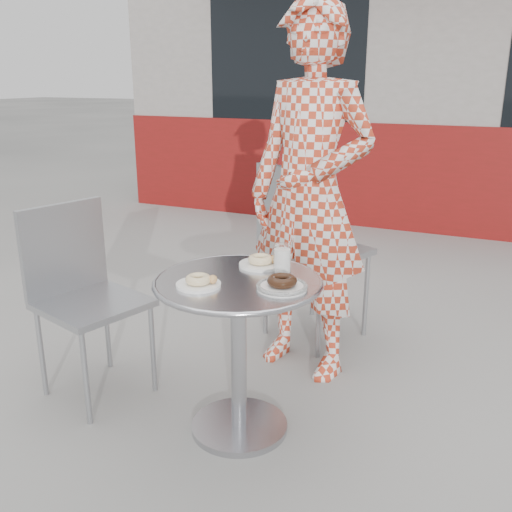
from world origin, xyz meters
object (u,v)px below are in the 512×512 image
at_px(chair_far, 314,285).
at_px(plate_checker, 282,285).
at_px(plate_near, 199,282).
at_px(plate_far, 261,262).
at_px(seated_person, 310,196).
at_px(chair_left, 95,339).
at_px(bistro_table, 238,318).
at_px(milk_cup, 282,259).

xyz_separation_m(chair_far, plate_checker, (0.21, -1.02, 0.38)).
distance_m(plate_near, plate_checker, 0.31).
height_order(chair_far, plate_far, chair_far).
distance_m(seated_person, plate_far, 0.50).
xyz_separation_m(seated_person, plate_far, (-0.05, -0.46, -0.19)).
bearing_deg(plate_far, chair_left, -165.57).
relative_size(chair_left, plate_near, 5.20).
xyz_separation_m(bistro_table, chair_far, (-0.02, 1.00, -0.20)).
bearing_deg(plate_near, bistro_table, 51.00).
distance_m(plate_far, plate_near, 0.33).
height_order(chair_far, seated_person, seated_person).
distance_m(chair_far, plate_far, 0.90).
bearing_deg(chair_left, plate_near, -84.43).
height_order(plate_near, plate_checker, plate_checker).
relative_size(plate_far, plate_checker, 0.92).
xyz_separation_m(bistro_table, chair_left, (-0.73, -0.00, -0.24)).
height_order(plate_checker, milk_cup, milk_cup).
bearing_deg(seated_person, chair_far, 115.98).
distance_m(seated_person, plate_checker, 0.71).
bearing_deg(plate_checker, chair_left, 178.84).
height_order(bistro_table, chair_far, chair_far).
distance_m(bistro_table, plate_far, 0.26).
distance_m(chair_far, chair_left, 1.23).
height_order(chair_far, milk_cup, chair_far).
bearing_deg(milk_cup, bistro_table, -127.12).
bearing_deg(plate_far, milk_cup, -16.41).
height_order(bistro_table, plate_near, plate_near).
bearing_deg(seated_person, plate_far, -82.79).
relative_size(seated_person, plate_checker, 9.15).
bearing_deg(chair_far, chair_left, 77.46).
bearing_deg(chair_far, milk_cup, 122.37).
bearing_deg(plate_near, plate_far, 70.00).
relative_size(seated_person, milk_cup, 15.61).
distance_m(bistro_table, seated_person, 0.75).
bearing_deg(plate_near, milk_cup, 52.04).
bearing_deg(bistro_table, seated_person, 84.68).
xyz_separation_m(plate_near, plate_checker, (0.29, 0.10, -0.00)).
xyz_separation_m(chair_left, plate_checker, (0.93, -0.02, 0.41)).
bearing_deg(chair_left, plate_far, -59.18).
distance_m(chair_left, seated_person, 1.19).
height_order(chair_far, chair_left, chair_far).
bearing_deg(milk_cup, seated_person, 96.94).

